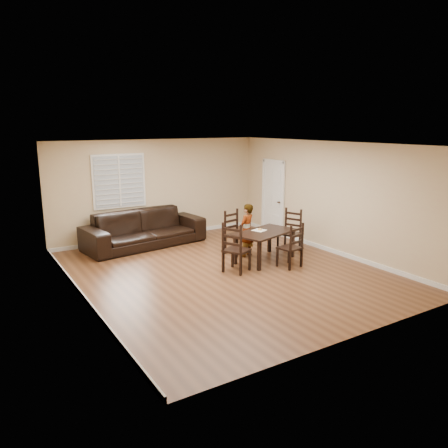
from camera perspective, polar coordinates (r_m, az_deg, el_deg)
The scene contains 11 objects.
ground at distance 9.41m, azimuth 0.24°, elevation -6.25°, with size 7.00×7.00×0.00m, color brown.
room at distance 9.15m, azimuth -0.15°, elevation 4.84°, with size 6.04×7.04×2.72m.
dining_table at distance 10.05m, azimuth 5.37°, elevation -1.48°, with size 1.66×1.22×0.69m.
chair_near at distance 10.66m, azimuth 1.22°, elevation -1.24°, with size 0.56×0.54×1.07m.
chair_far at distance 9.65m, azimuth 9.11°, elevation -3.12°, with size 0.51×0.49×1.00m.
chair_left at distance 9.19m, azimuth 1.25°, elevation -3.49°, with size 0.63×0.65×1.09m.
chair_right at distance 11.01m, azimuth 8.82°, elevation -0.98°, with size 0.59×0.61×1.05m.
child at distance 10.36m, azimuth 2.98°, elevation -0.83°, with size 0.46×0.30×1.27m, color gray.
napkin at distance 10.12m, azimuth 4.62°, elevation -0.82°, with size 0.28×0.28×0.00m, color beige.
donut at distance 10.13m, azimuth 4.69°, elevation -0.68°, with size 0.10×0.10×0.04m.
sofa at distance 11.45m, azimuth -10.37°, elevation -0.62°, with size 3.10×1.21×0.91m, color black.
Camera 1 is at (-4.71, -7.54, 3.09)m, focal length 35.00 mm.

